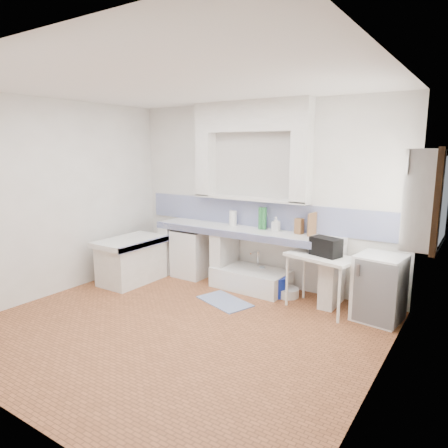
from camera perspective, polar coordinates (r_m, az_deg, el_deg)
The scene contains 36 objects.
floor at distance 5.07m, azimuth -6.43°, elevation -14.12°, with size 4.50×4.50×0.00m, color #A05B34.
ceiling at distance 4.65m, azimuth -7.18°, elevation 19.02°, with size 4.50×4.50×0.00m, color white.
wall_back at distance 6.30m, azimuth 5.02°, elevation 4.09°, with size 4.50×4.50×0.00m, color white.
wall_front at distance 3.41m, azimuth -28.97°, elevation -2.85°, with size 4.50×4.50×0.00m, color white.
wall_left at distance 6.33m, azimuth -22.59°, elevation 3.34°, with size 4.50×4.50×0.00m, color white.
wall_right at distance 3.66m, azimuth 21.32°, elevation -1.40°, with size 4.50×4.50×0.00m, color white.
alcove_mass at distance 6.22m, azimuth 3.79°, elevation 14.86°, with size 1.90×0.25×0.45m, color white.
window_frame at distance 4.77m, azimuth 26.63°, elevation 3.31°, with size 0.35×0.86×1.06m, color #372211.
lace_valance at distance 4.77m, azimuth 25.27°, elevation 8.00°, with size 0.01×0.84×0.24m, color white.
counter_slab at distance 6.18m, azimuth 2.80°, elevation -1.09°, with size 3.00×0.60×0.08m, color white.
counter_lip at distance 5.95m, azimuth 1.42°, elevation -1.55°, with size 3.00×0.04×0.10m, color navy.
counter_pier_left at distance 7.08m, azimuth -7.06°, elevation -3.38°, with size 0.20×0.55×0.82m, color white.
counter_pier_mid at distance 6.46m, azimuth 0.08°, elevation -4.65°, with size 0.20×0.55×0.82m, color white.
counter_pier_right at distance 5.73m, azimuth 14.98°, elevation -7.03°, with size 0.20×0.55×0.82m, color white.
peninsula_top at distance 6.59m, azimuth -12.95°, elevation -2.39°, with size 0.70×1.10×0.08m, color white.
peninsula_base at distance 6.68m, azimuth -12.82°, elevation -5.32°, with size 0.60×1.00×0.62m, color white.
peninsula_lip at distance 6.36m, azimuth -10.88°, elevation -2.78°, with size 0.04×1.10×0.10m, color navy.
backsplash at distance 6.33m, azimuth 4.91°, elevation 1.38°, with size 4.27×0.03×0.40m, color navy.
stove at distance 6.80m, azimuth -4.48°, elevation -4.10°, with size 0.55×0.53×0.77m, color white.
sink at distance 6.26m, azimuth 3.75°, elevation -7.79°, with size 1.14×0.62×0.27m, color white.
side_table at distance 5.54m, azimuth 13.37°, elevation -8.03°, with size 0.89×0.49×0.04m, color white.
fridge at distance 5.43m, azimuth 20.97°, elevation -8.36°, with size 0.54×0.54×0.83m, color white.
bucket_red at distance 6.34m, azimuth 1.79°, elevation -7.60°, with size 0.28×0.28×0.26m, color red.
bucket_orange at distance 6.20m, azimuth 4.21°, elevation -8.10°, with size 0.27×0.27×0.25m, color #C1402A.
bucket_blue at distance 5.98m, azimuth 7.26°, elevation -8.67°, with size 0.31×0.31×0.29m, color #132AAB.
basin_white at distance 6.01m, azimuth 8.93°, elevation -9.47°, with size 0.32×0.32×0.12m, color white.
water_bottle_a at distance 6.43m, azimuth 3.98°, elevation -7.23°, with size 0.08×0.08×0.29m, color silver.
water_bottle_b at distance 6.34m, azimuth 5.37°, elevation -7.35°, with size 0.09×0.09×0.32m, color silver.
black_bag at distance 5.40m, azimuth 14.10°, elevation -3.12°, with size 0.38×0.22×0.24m, color black.
green_bottle_a at distance 6.17m, azimuth 5.17°, elevation 0.82°, with size 0.07×0.07×0.33m, color #266F37.
green_bottle_b at distance 6.14m, azimuth 5.66°, elevation 0.78°, with size 0.07×0.07×0.34m, color #266F37.
knife_block at distance 5.92m, azimuth 10.49°, elevation -0.30°, with size 0.11×0.09×0.22m, color olive.
cutting_board at distance 5.84m, azimuth 12.27°, elevation -0.02°, with size 0.02×0.24×0.32m, color olive.
paper_towel at distance 6.42m, azimuth 1.28°, elevation 0.82°, with size 0.12×0.12×0.24m, color white.
soap_bottle at distance 6.03m, azimuth 7.30°, elevation -0.01°, with size 0.10×0.10×0.22m, color white.
rug at distance 5.77m, azimuth 0.08°, elevation -10.80°, with size 0.78×0.44×0.01m, color navy.
Camera 1 is at (2.97, -3.51, 2.12)m, focal length 32.56 mm.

